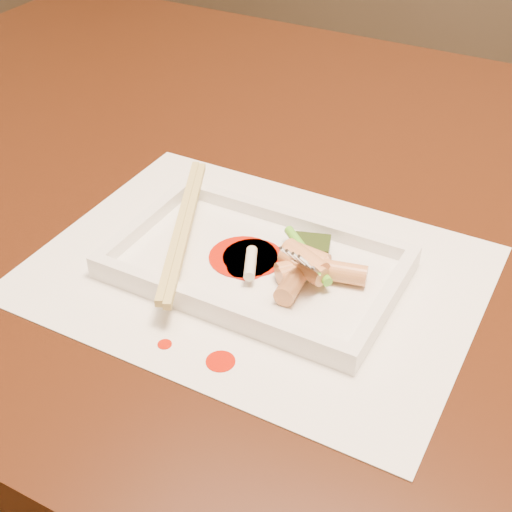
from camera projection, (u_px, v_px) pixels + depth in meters
The scene contains 25 objects.
table at pixel (299, 253), 0.85m from camera, with size 1.40×0.90×0.75m.
placemat at pixel (256, 272), 0.66m from camera, with size 0.40×0.30×0.00m, color white.
sauce_splatter_a at pixel (221, 361), 0.57m from camera, with size 0.02×0.02×0.00m, color red.
sauce_splatter_b at pixel (165, 344), 0.58m from camera, with size 0.01×0.01×0.00m, color red.
plate_base at pixel (256, 268), 0.66m from camera, with size 0.26×0.16×0.01m, color white.
plate_rim_far at pixel (292, 219), 0.70m from camera, with size 0.26×0.01×0.01m, color white.
plate_rim_near at pixel (214, 306), 0.60m from camera, with size 0.26×0.01×0.01m, color white.
plate_rim_left at pixel (144, 222), 0.70m from camera, with size 0.01×0.14×0.01m, color white.
plate_rim_right at pixel (385, 301), 0.60m from camera, with size 0.01×0.14×0.01m, color white.
veg_piece at pixel (309, 246), 0.66m from camera, with size 0.04×0.03×0.01m, color black.
scallion_white at pixel (251, 263), 0.64m from camera, with size 0.01×0.01×0.04m, color #EAEACC.
scallion_green at pixel (307, 255), 0.64m from camera, with size 0.01×0.01×0.09m, color #48A81B.
chopstick_a at pixel (180, 225), 0.67m from camera, with size 0.01×0.23×0.01m, color tan.
chopstick_b at pixel (187, 227), 0.67m from camera, with size 0.01×0.23×0.01m, color tan.
fork at pixel (340, 208), 0.59m from camera, with size 0.09×0.10×0.14m, color silver, non-canonical shape.
sauce_blob_0 at pixel (247, 268), 0.65m from camera, with size 0.04×0.04×0.00m, color red.
sauce_blob_1 at pixel (253, 257), 0.66m from camera, with size 0.06×0.06×0.00m, color red.
sauce_blob_2 at pixel (243, 257), 0.66m from camera, with size 0.06×0.06×0.00m, color red.
rice_cake_0 at pixel (302, 271), 0.63m from camera, with size 0.02×0.02×0.04m, color tan.
rice_cake_1 at pixel (302, 268), 0.63m from camera, with size 0.02×0.02×0.05m, color tan.
rice_cake_2 at pixel (303, 266), 0.63m from camera, with size 0.02×0.02×0.05m, color tan.
rice_cake_3 at pixel (307, 257), 0.65m from camera, with size 0.02×0.02×0.04m, color tan.
rice_cake_4 at pixel (340, 272), 0.63m from camera, with size 0.02×0.02×0.05m, color tan.
rice_cake_5 at pixel (305, 260), 0.63m from camera, with size 0.02×0.02×0.05m, color tan.
rice_cake_6 at pixel (293, 282), 0.62m from camera, with size 0.02×0.02×0.05m, color tan.
Camera 1 is at (0.28, -0.62, 1.16)m, focal length 50.00 mm.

